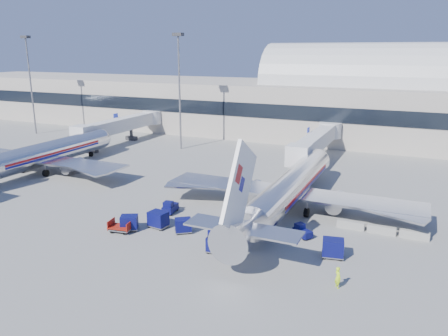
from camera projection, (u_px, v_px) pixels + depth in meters
The scene contains 21 objects.
ground at pixel (200, 211), 54.48m from camera, with size 260.00×260.00×0.00m, color gray.
terminal at pixel (256, 100), 107.11m from camera, with size 170.00×28.15×21.00m.
airliner_main at pixel (289, 189), 53.67m from camera, with size 32.00×37.26×12.07m.
airliner_mid at pixel (37, 156), 70.48m from camera, with size 32.00×37.26×12.07m.
jetbridge_near at pixel (318, 140), 77.47m from camera, with size 4.40×27.50×6.25m.
jetbridge_mid at pixel (125, 124), 94.28m from camera, with size 4.40×27.50×6.25m.
mast_far_west at pixel (29, 71), 100.97m from camera, with size 2.00×1.20×22.60m.
mast_west at pixel (179, 75), 84.97m from camera, with size 2.00×1.20×22.60m.
barrier_near at pixel (351, 225), 48.92m from camera, with size 3.00×0.55×0.90m, color #9E9E96.
barrier_mid at pixel (382, 230), 47.59m from camera, with size 3.00×0.55×0.90m, color #9E9E96.
barrier_far at pixel (414, 235), 46.27m from camera, with size 3.00×0.55×0.90m, color #9E9E96.
tug_lead at pixel (218, 232), 46.66m from camera, with size 2.31×1.43×1.41m.
tug_right at pixel (302, 231), 46.79m from camera, with size 2.37×2.07×1.39m.
tug_left at pixel (170, 207), 53.62m from camera, with size 1.52×2.60×1.61m.
cart_train_a at pixel (183, 225), 47.79m from camera, with size 2.29×2.20×1.60m.
cart_train_b at pixel (158, 219), 49.15m from camera, with size 2.32×1.89×1.88m.
cart_train_c at pixel (129, 222), 48.44m from camera, with size 2.39×2.19×1.70m.
cart_solo_near at pixel (216, 244), 43.09m from camera, with size 1.98×1.57×1.65m.
cart_solo_far at pixel (333, 248), 42.03m from camera, with size 2.38×1.98×1.86m.
cart_open_red at pixel (121, 228), 48.08m from camera, with size 2.66×2.06×0.65m.
ramp_worker at pixel (338, 277), 36.67m from camera, with size 0.69×0.45×1.90m, color #AFDE17.
Camera 1 is at (23.94, -45.33, 19.42)m, focal length 35.00 mm.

